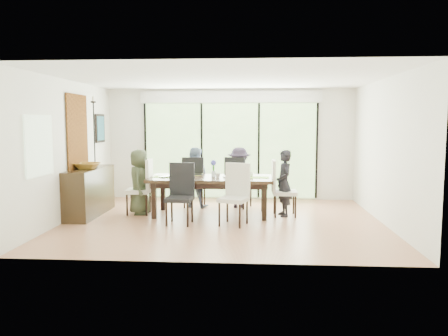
# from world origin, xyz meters

# --- Properties ---
(floor) EXTENTS (6.00, 5.00, 0.01)m
(floor) POSITION_xyz_m (0.00, 0.00, -0.01)
(floor) COLOR #99593D
(floor) RESTS_ON ground
(ceiling) EXTENTS (6.00, 5.00, 0.01)m
(ceiling) POSITION_xyz_m (0.00, 0.00, 2.71)
(ceiling) COLOR white
(ceiling) RESTS_ON wall_back
(wall_back) EXTENTS (6.00, 0.02, 2.70)m
(wall_back) POSITION_xyz_m (0.00, 2.51, 1.35)
(wall_back) COLOR silver
(wall_back) RESTS_ON floor
(wall_front) EXTENTS (6.00, 0.02, 2.70)m
(wall_front) POSITION_xyz_m (0.00, -2.51, 1.35)
(wall_front) COLOR silver
(wall_front) RESTS_ON floor
(wall_left) EXTENTS (0.02, 5.00, 2.70)m
(wall_left) POSITION_xyz_m (-3.01, 0.00, 1.35)
(wall_left) COLOR white
(wall_left) RESTS_ON floor
(wall_right) EXTENTS (0.02, 5.00, 2.70)m
(wall_right) POSITION_xyz_m (3.01, 0.00, 1.35)
(wall_right) COLOR silver
(wall_right) RESTS_ON floor
(glass_doors) EXTENTS (4.20, 0.02, 2.30)m
(glass_doors) POSITION_xyz_m (0.00, 2.47, 1.20)
(glass_doors) COLOR #598C3F
(glass_doors) RESTS_ON wall_back
(blinds_header) EXTENTS (4.40, 0.06, 0.28)m
(blinds_header) POSITION_xyz_m (0.00, 2.46, 2.50)
(blinds_header) COLOR white
(blinds_header) RESTS_ON wall_back
(mullion_a) EXTENTS (0.05, 0.04, 2.30)m
(mullion_a) POSITION_xyz_m (-2.10, 2.46, 1.20)
(mullion_a) COLOR black
(mullion_a) RESTS_ON wall_back
(mullion_b) EXTENTS (0.05, 0.04, 2.30)m
(mullion_b) POSITION_xyz_m (-0.70, 2.46, 1.20)
(mullion_b) COLOR black
(mullion_b) RESTS_ON wall_back
(mullion_c) EXTENTS (0.05, 0.04, 2.30)m
(mullion_c) POSITION_xyz_m (0.70, 2.46, 1.20)
(mullion_c) COLOR black
(mullion_c) RESTS_ON wall_back
(mullion_d) EXTENTS (0.05, 0.04, 2.30)m
(mullion_d) POSITION_xyz_m (2.10, 2.46, 1.20)
(mullion_d) COLOR black
(mullion_d) RESTS_ON wall_back
(side_window) EXTENTS (0.02, 0.90, 1.00)m
(side_window) POSITION_xyz_m (-2.97, -1.20, 1.50)
(side_window) COLOR #8CAD7F
(side_window) RESTS_ON wall_left
(deck) EXTENTS (6.00, 1.80, 0.10)m
(deck) POSITION_xyz_m (0.00, 3.40, -0.05)
(deck) COLOR #502F22
(deck) RESTS_ON ground
(rail_top) EXTENTS (6.00, 0.08, 0.06)m
(rail_top) POSITION_xyz_m (0.00, 4.20, 0.55)
(rail_top) COLOR brown
(rail_top) RESTS_ON deck
(foliage_left) EXTENTS (3.20, 3.20, 3.20)m
(foliage_left) POSITION_xyz_m (-1.80, 5.20, 1.44)
(foliage_left) COLOR #14380F
(foliage_left) RESTS_ON ground
(foliage_mid) EXTENTS (4.00, 4.00, 4.00)m
(foliage_mid) POSITION_xyz_m (0.40, 5.80, 1.80)
(foliage_mid) COLOR #14380F
(foliage_mid) RESTS_ON ground
(foliage_right) EXTENTS (2.80, 2.80, 2.80)m
(foliage_right) POSITION_xyz_m (2.20, 5.00, 1.26)
(foliage_right) COLOR #14380F
(foliage_right) RESTS_ON ground
(foliage_far) EXTENTS (3.60, 3.60, 3.60)m
(foliage_far) POSITION_xyz_m (-0.60, 6.50, 1.62)
(foliage_far) COLOR #14380F
(foliage_far) RESTS_ON ground
(table_top) EXTENTS (2.49, 1.14, 0.06)m
(table_top) POSITION_xyz_m (-0.29, 0.56, 0.75)
(table_top) COLOR black
(table_top) RESTS_ON floor
(table_apron) EXTENTS (2.28, 0.93, 0.10)m
(table_apron) POSITION_xyz_m (-0.29, 0.56, 0.65)
(table_apron) COLOR black
(table_apron) RESTS_ON floor
(table_leg_fl) EXTENTS (0.09, 0.09, 0.72)m
(table_leg_fl) POSITION_xyz_m (-1.37, 0.13, 0.36)
(table_leg_fl) COLOR black
(table_leg_fl) RESTS_ON floor
(table_leg_fr) EXTENTS (0.09, 0.09, 0.72)m
(table_leg_fr) POSITION_xyz_m (0.79, 0.13, 0.36)
(table_leg_fr) COLOR black
(table_leg_fr) RESTS_ON floor
(table_leg_bl) EXTENTS (0.09, 0.09, 0.72)m
(table_leg_bl) POSITION_xyz_m (-1.37, 0.99, 0.36)
(table_leg_bl) COLOR black
(table_leg_bl) RESTS_ON floor
(table_leg_br) EXTENTS (0.09, 0.09, 0.72)m
(table_leg_br) POSITION_xyz_m (0.79, 0.99, 0.36)
(table_leg_br) COLOR black
(table_leg_br) RESTS_ON floor
(chair_left_end) EXTENTS (0.50, 0.50, 1.14)m
(chair_left_end) POSITION_xyz_m (-1.79, 0.56, 0.57)
(chair_left_end) COLOR white
(chair_left_end) RESTS_ON floor
(chair_right_end) EXTENTS (0.48, 0.48, 1.14)m
(chair_right_end) POSITION_xyz_m (1.21, 0.56, 0.57)
(chair_right_end) COLOR silver
(chair_right_end) RESTS_ON floor
(chair_far_left) EXTENTS (0.49, 0.49, 1.14)m
(chair_far_left) POSITION_xyz_m (-0.74, 1.41, 0.57)
(chair_far_left) COLOR black
(chair_far_left) RESTS_ON floor
(chair_far_right) EXTENTS (0.63, 0.63, 1.14)m
(chair_far_right) POSITION_xyz_m (0.26, 1.41, 0.57)
(chair_far_right) COLOR black
(chair_far_right) RESTS_ON floor
(chair_near_left) EXTENTS (0.51, 0.51, 1.14)m
(chair_near_left) POSITION_xyz_m (-0.79, -0.31, 0.57)
(chair_near_left) COLOR black
(chair_near_left) RESTS_ON floor
(chair_near_right) EXTENTS (0.60, 0.60, 1.14)m
(chair_near_right) POSITION_xyz_m (0.21, -0.31, 0.57)
(chair_near_right) COLOR silver
(chair_near_right) RESTS_ON floor
(person_left_end) EXTENTS (0.45, 0.66, 1.34)m
(person_left_end) POSITION_xyz_m (-1.77, 0.56, 0.67)
(person_left_end) COLOR #3C462E
(person_left_end) RESTS_ON floor
(person_right_end) EXTENTS (0.53, 0.70, 1.34)m
(person_right_end) POSITION_xyz_m (1.19, 0.56, 0.67)
(person_right_end) COLOR black
(person_right_end) RESTS_ON floor
(person_far_left) EXTENTS (0.70, 0.53, 1.34)m
(person_far_left) POSITION_xyz_m (-0.74, 1.39, 0.67)
(person_far_left) COLOR #788CAD
(person_far_left) RESTS_ON floor
(person_far_right) EXTENTS (0.63, 0.41, 1.34)m
(person_far_right) POSITION_xyz_m (0.26, 1.39, 0.67)
(person_far_right) COLOR #271E2E
(person_far_right) RESTS_ON floor
(placemat_left) EXTENTS (0.46, 0.33, 0.01)m
(placemat_left) POSITION_xyz_m (-1.24, 0.56, 0.78)
(placemat_left) COLOR #7DB540
(placemat_left) RESTS_ON table_top
(placemat_right) EXTENTS (0.46, 0.33, 0.01)m
(placemat_right) POSITION_xyz_m (0.66, 0.56, 0.78)
(placemat_right) COLOR #87BB43
(placemat_right) RESTS_ON table_top
(placemat_far_l) EXTENTS (0.46, 0.33, 0.01)m
(placemat_far_l) POSITION_xyz_m (-0.74, 0.96, 0.78)
(placemat_far_l) COLOR #9EB03F
(placemat_far_l) RESTS_ON table_top
(placemat_far_r) EXTENTS (0.46, 0.33, 0.01)m
(placemat_far_r) POSITION_xyz_m (0.26, 0.96, 0.78)
(placemat_far_r) COLOR #99B841
(placemat_far_r) RESTS_ON table_top
(placemat_paper) EXTENTS (0.46, 0.33, 0.01)m
(placemat_paper) POSITION_xyz_m (-0.84, 0.26, 0.78)
(placemat_paper) COLOR white
(placemat_paper) RESTS_ON table_top
(tablet_far_l) EXTENTS (0.27, 0.19, 0.01)m
(tablet_far_l) POSITION_xyz_m (-0.64, 0.91, 0.79)
(tablet_far_l) COLOR black
(tablet_far_l) RESTS_ON table_top
(tablet_far_r) EXTENTS (0.25, 0.18, 0.01)m
(tablet_far_r) POSITION_xyz_m (0.21, 0.91, 0.79)
(tablet_far_r) COLOR black
(tablet_far_r) RESTS_ON table_top
(papers) EXTENTS (0.31, 0.23, 0.00)m
(papers) POSITION_xyz_m (0.41, 0.51, 0.78)
(papers) COLOR white
(papers) RESTS_ON table_top
(platter_base) EXTENTS (0.27, 0.27, 0.02)m
(platter_base) POSITION_xyz_m (-0.84, 0.26, 0.80)
(platter_base) COLOR white
(platter_base) RESTS_ON table_top
(platter_snacks) EXTENTS (0.21, 0.21, 0.01)m
(platter_snacks) POSITION_xyz_m (-0.84, 0.26, 0.82)
(platter_snacks) COLOR #E5561A
(platter_snacks) RESTS_ON table_top
(vase) EXTENTS (0.08, 0.08, 0.12)m
(vase) POSITION_xyz_m (-0.24, 0.61, 0.84)
(vase) COLOR silver
(vase) RESTS_ON table_top
(hyacinth_stems) EXTENTS (0.04, 0.04, 0.17)m
(hyacinth_stems) POSITION_xyz_m (-0.24, 0.61, 0.97)
(hyacinth_stems) COLOR #337226
(hyacinth_stems) RESTS_ON table_top
(hyacinth_blooms) EXTENTS (0.11, 0.11, 0.11)m
(hyacinth_blooms) POSITION_xyz_m (-0.24, 0.61, 1.07)
(hyacinth_blooms) COLOR #4B49B7
(hyacinth_blooms) RESTS_ON table_top
(laptop) EXTENTS (0.39, 0.40, 0.03)m
(laptop) POSITION_xyz_m (-1.14, 0.46, 0.79)
(laptop) COLOR silver
(laptop) RESTS_ON table_top
(cup_a) EXTENTS (0.18, 0.18, 0.10)m
(cup_a) POSITION_xyz_m (-0.99, 0.71, 0.83)
(cup_a) COLOR white
(cup_a) RESTS_ON table_top
(cup_b) EXTENTS (0.12, 0.12, 0.10)m
(cup_b) POSITION_xyz_m (-0.14, 0.46, 0.83)
(cup_b) COLOR white
(cup_b) RESTS_ON table_top
(cup_c) EXTENTS (0.14, 0.14, 0.10)m
(cup_c) POSITION_xyz_m (0.51, 0.66, 0.83)
(cup_c) COLOR white
(cup_c) RESTS_ON table_top
(book) EXTENTS (0.17, 0.23, 0.02)m
(book) POSITION_xyz_m (-0.04, 0.61, 0.79)
(book) COLOR white
(book) RESTS_ON table_top
(sideboard) EXTENTS (0.48, 1.70, 0.96)m
(sideboard) POSITION_xyz_m (-2.76, 0.40, 0.48)
(sideboard) COLOR black
(sideboard) RESTS_ON floor
(bowl) EXTENTS (0.51, 0.51, 0.12)m
(bowl) POSITION_xyz_m (-2.76, 0.30, 1.02)
(bowl) COLOR #8A5E1E
(bowl) RESTS_ON sideboard
(candlestick_base) EXTENTS (0.11, 0.11, 0.04)m
(candlestick_base) POSITION_xyz_m (-2.76, 0.75, 0.98)
(candlestick_base) COLOR black
(candlestick_base) RESTS_ON sideboard
(candlestick_shaft) EXTENTS (0.03, 0.03, 1.33)m
(candlestick_shaft) POSITION_xyz_m (-2.76, 0.75, 1.65)
(candlestick_shaft) COLOR black
(candlestick_shaft) RESTS_ON sideboard
(candlestick_pan) EXTENTS (0.11, 0.11, 0.03)m
(candlestick_pan) POSITION_xyz_m (-2.76, 0.75, 2.31)
(candlestick_pan) COLOR black
(candlestick_pan) RESTS_ON sideboard
(candle) EXTENTS (0.04, 0.04, 0.11)m
(candle) POSITION_xyz_m (-2.76, 0.75, 2.37)
(candle) COLOR silver
(candle) RESTS_ON sideboard
(tapestry) EXTENTS (0.02, 1.00, 1.50)m
(tapestry) POSITION_xyz_m (-2.97, 0.40, 1.70)
(tapestry) COLOR brown
(tapestry) RESTS_ON wall_left
(art_frame) EXTENTS (0.03, 0.55, 0.65)m
(art_frame) POSITION_xyz_m (-2.97, 1.70, 1.75)
(art_frame) COLOR black
(art_frame) RESTS_ON wall_left
(art_canvas) EXTENTS (0.01, 0.45, 0.55)m
(art_canvas) POSITION_xyz_m (-2.95, 1.70, 1.75)
(art_canvas) COLOR #1C4A59
(art_canvas) RESTS_ON wall_left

